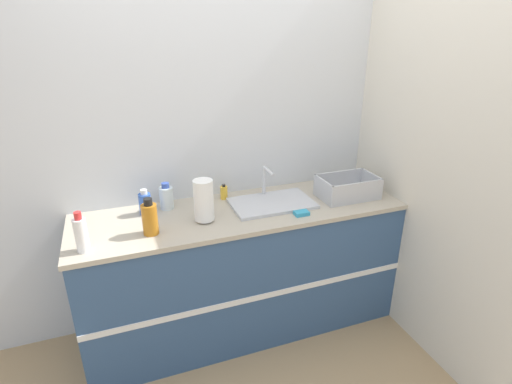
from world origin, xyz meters
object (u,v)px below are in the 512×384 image
(paper_towel_roll, at_px, (204,201))
(bottle_white_spray, at_px, (81,234))
(bottle_clear, at_px, (166,197))
(sink, at_px, (272,202))
(dish_rack, at_px, (347,190))
(bottle_amber, at_px, (150,218))
(bottle_blue, at_px, (145,203))
(soap_dispenser, at_px, (224,192))

(paper_towel_roll, height_order, bottle_white_spray, paper_towel_roll)
(bottle_clear, relative_size, bottle_white_spray, 0.78)
(bottle_white_spray, bearing_deg, sink, 10.22)
(dish_rack, bearing_deg, paper_towel_roll, -178.89)
(bottle_amber, bearing_deg, bottle_white_spray, -168.63)
(bottle_amber, xyz_separation_m, bottle_clear, (0.14, 0.31, -0.02))
(bottle_blue, relative_size, bottle_white_spray, 0.72)
(dish_rack, bearing_deg, sink, 173.19)
(bottle_amber, distance_m, soap_dispenser, 0.62)
(bottle_blue, distance_m, soap_dispenser, 0.53)
(soap_dispenser, bearing_deg, paper_towel_roll, -125.75)
(sink, distance_m, bottle_amber, 0.81)
(paper_towel_roll, distance_m, bottle_clear, 0.32)
(paper_towel_roll, relative_size, bottle_clear, 1.50)
(bottle_white_spray, bearing_deg, paper_towel_roll, 10.35)
(bottle_blue, bearing_deg, paper_towel_roll, -34.63)
(bottle_blue, bearing_deg, soap_dispenser, 6.31)
(bottle_clear, bearing_deg, sink, -14.87)
(paper_towel_roll, xyz_separation_m, soap_dispenser, (0.20, 0.28, -0.09))
(sink, relative_size, bottle_amber, 2.47)
(bottle_blue, height_order, soap_dispenser, bottle_blue)
(sink, xyz_separation_m, dish_rack, (0.53, -0.06, 0.04))
(bottle_white_spray, bearing_deg, bottle_clear, 37.87)
(sink, height_order, bottle_white_spray, bottle_white_spray)
(dish_rack, relative_size, bottle_clear, 2.23)
(dish_rack, height_order, bottle_white_spray, bottle_white_spray)
(bottle_blue, bearing_deg, sink, -9.94)
(paper_towel_roll, height_order, soap_dispenser, paper_towel_roll)
(soap_dispenser, bearing_deg, bottle_white_spray, -155.28)
(bottle_clear, bearing_deg, paper_towel_roll, -54.31)
(paper_towel_roll, relative_size, dish_rack, 0.67)
(bottle_clear, bearing_deg, bottle_blue, -165.55)
(bottle_amber, xyz_separation_m, bottle_blue, (-0.00, 0.27, -0.02))
(dish_rack, bearing_deg, bottle_white_spray, -175.14)
(sink, bearing_deg, bottle_blue, 170.06)
(sink, xyz_separation_m, bottle_amber, (-0.79, -0.14, 0.08))
(bottle_amber, bearing_deg, soap_dispenser, 32.42)
(bottle_blue, bearing_deg, dish_rack, -8.69)
(paper_towel_roll, height_order, bottle_blue, paper_towel_roll)
(soap_dispenser, bearing_deg, sink, -36.13)
(soap_dispenser, bearing_deg, bottle_amber, -147.58)
(bottle_white_spray, relative_size, soap_dispenser, 2.16)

